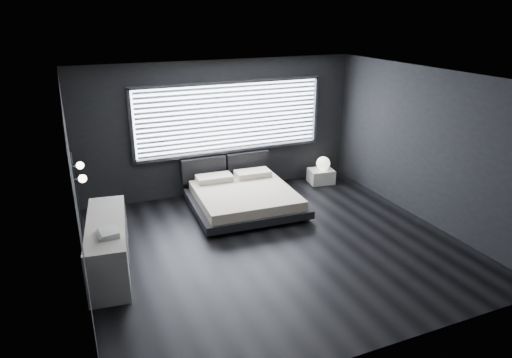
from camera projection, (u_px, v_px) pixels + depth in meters
name	position (u px, v px, depth m)	size (l,w,h in m)	color
room	(277.00, 167.00, 7.22)	(6.04, 6.00, 2.80)	black
window	(230.00, 118.00, 9.55)	(4.14, 0.09, 1.52)	white
headboard	(226.00, 166.00, 9.81)	(1.96, 0.16, 0.52)	black
sconce_near	(82.00, 179.00, 6.14)	(0.18, 0.11, 0.11)	silver
sconce_far	(80.00, 165.00, 6.66)	(0.18, 0.11, 0.11)	silver
wall_art_upper	(75.00, 176.00, 5.50)	(0.01, 0.48, 0.48)	#47474C
wall_art_lower	(79.00, 204.00, 5.88)	(0.01, 0.48, 0.48)	#47474C
bed	(244.00, 198.00, 9.00)	(2.16, 2.07, 0.53)	black
nightstand	(321.00, 176.00, 10.43)	(0.54, 0.45, 0.32)	silver
orb_lamp	(323.00, 163.00, 10.31)	(0.31, 0.31, 0.31)	white
dresser	(109.00, 246.00, 6.87)	(0.79, 2.05, 0.80)	silver
book_stack	(108.00, 233.00, 6.32)	(0.29, 0.38, 0.08)	silver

